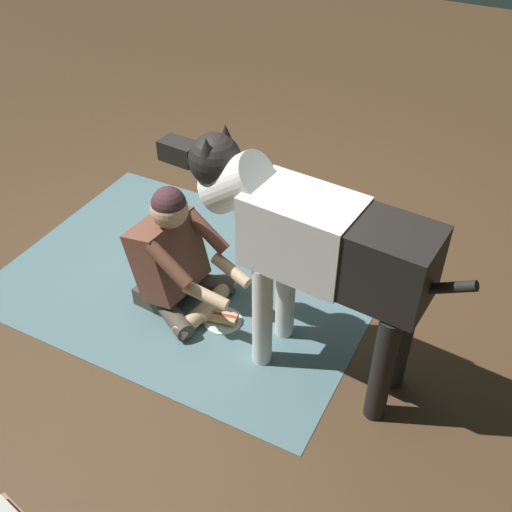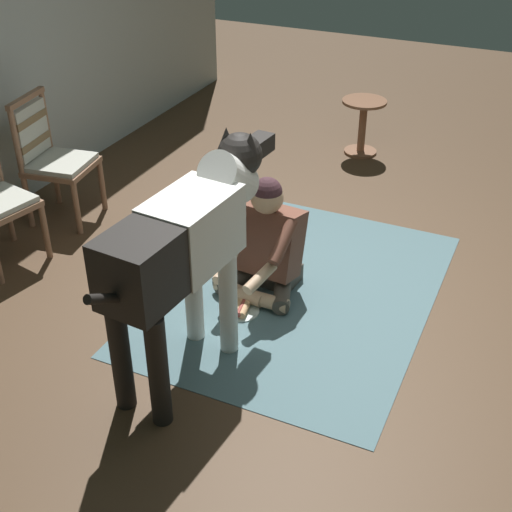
{
  "view_description": "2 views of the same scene",
  "coord_description": "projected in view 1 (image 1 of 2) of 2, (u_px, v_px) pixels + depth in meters",
  "views": [
    {
      "loc": [
        -1.75,
        2.48,
        2.55
      ],
      "look_at": [
        -0.74,
        0.53,
        0.76
      ],
      "focal_mm": 42.43,
      "sensor_mm": 36.0,
      "label": 1
    },
    {
      "loc": [
        -3.6,
        -1.23,
        2.65
      ],
      "look_at": [
        -0.61,
        0.14,
        0.59
      ],
      "focal_mm": 48.23,
      "sensor_mm": 36.0,
      "label": 2
    }
  ],
  "objects": [
    {
      "name": "person_sitting_on_floor",
      "position": [
        175.0,
        259.0,
        3.49
      ],
      "size": [
        0.69,
        0.58,
        0.81
      ],
      "color": "#463F37",
      "rests_on": "ground"
    },
    {
      "name": "area_rug",
      "position": [
        192.0,
        278.0,
        3.86
      ],
      "size": [
        2.29,
        1.72,
        0.01
      ],
      "primitive_type": "cube",
      "color": "slate",
      "rests_on": "ground"
    },
    {
      "name": "ground_plane",
      "position": [
        193.0,
        269.0,
        3.94
      ],
      "size": [
        13.04,
        13.04,
        0.0
      ],
      "primitive_type": "plane",
      "color": "#493320"
    },
    {
      "name": "large_dog",
      "position": [
        313.0,
        243.0,
        2.82
      ],
      "size": [
        1.62,
        0.41,
        1.25
      ],
      "color": "silver",
      "rests_on": "ground"
    },
    {
      "name": "hot_dog_on_plate",
      "position": [
        223.0,
        318.0,
        3.55
      ],
      "size": [
        0.23,
        0.23,
        0.06
      ],
      "color": "silver",
      "rests_on": "ground"
    }
  ]
}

